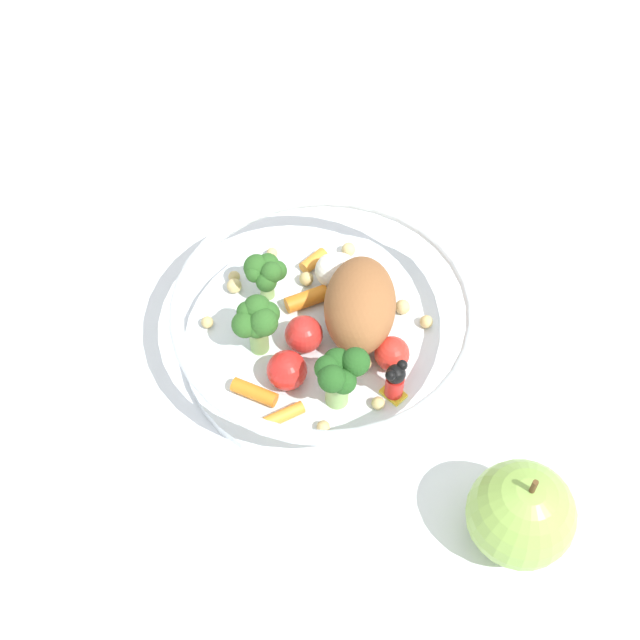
{
  "coord_description": "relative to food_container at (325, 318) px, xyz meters",
  "views": [
    {
      "loc": [
        -0.15,
        -0.34,
        0.54
      ],
      "look_at": [
        -0.0,
        0.0,
        0.03
      ],
      "focal_mm": 47.22,
      "sensor_mm": 36.0,
      "label": 1
    }
  ],
  "objects": [
    {
      "name": "loose_apple",
      "position": [
        0.05,
        -0.19,
        0.0
      ],
      "size": [
        0.07,
        0.07,
        0.08
      ],
      "color": "#8CB74C",
      "rests_on": "ground_plane"
    },
    {
      "name": "ground_plane",
      "position": [
        -0.0,
        -0.0,
        -0.03
      ],
      "size": [
        2.4,
        2.4,
        0.0
      ],
      "primitive_type": "plane",
      "color": "white"
    },
    {
      "name": "food_container",
      "position": [
        0.0,
        0.0,
        0.0
      ],
      "size": [
        0.23,
        0.23,
        0.06
      ],
      "color": "white",
      "rests_on": "ground_plane"
    }
  ]
}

